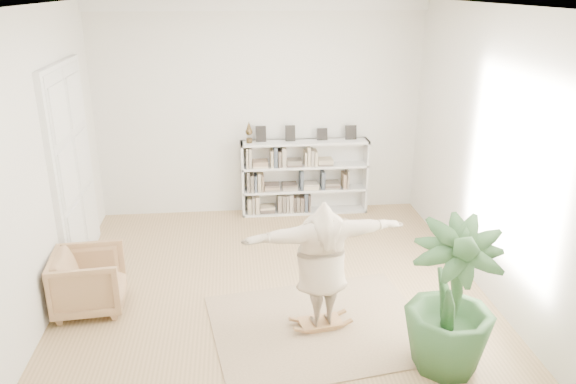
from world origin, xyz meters
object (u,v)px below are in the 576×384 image
object	(u,v)px
armchair	(89,281)
person	(322,261)
bookshelf	(304,178)
rocker_board	(320,322)
houseplant	(451,298)

from	to	relation	value
armchair	person	xyz separation A→B (m)	(2.78, -0.71, 0.50)
bookshelf	rocker_board	xyz separation A→B (m)	(-0.26, -3.59, -0.57)
rocker_board	bookshelf	bearing A→B (deg)	76.58
armchair	person	bearing A→B (deg)	-109.25
armchair	rocker_board	world-z (taller)	armchair
bookshelf	person	size ratio (longest dim) A/B	1.18
armchair	rocker_board	size ratio (longest dim) A/B	1.58
person	houseplant	bearing A→B (deg)	136.00
armchair	person	distance (m)	2.91
bookshelf	houseplant	size ratio (longest dim) A/B	1.34
armchair	rocker_board	xyz separation A→B (m)	(2.78, -0.71, -0.32)
bookshelf	rocker_board	bearing A→B (deg)	-94.17
rocker_board	houseplant	size ratio (longest dim) A/B	0.32
bookshelf	rocker_board	world-z (taller)	bookshelf
bookshelf	houseplant	xyz separation A→B (m)	(0.94, -4.42, 0.19)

